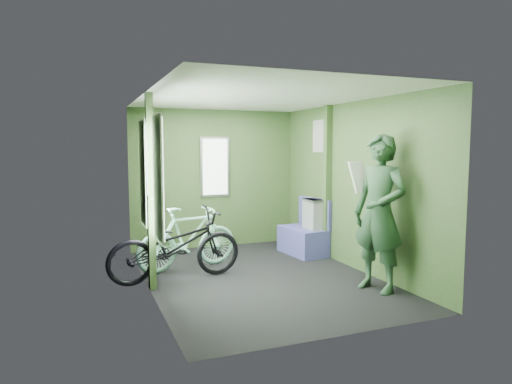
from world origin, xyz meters
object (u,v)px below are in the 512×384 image
bicycle_mint (189,270)px  passenger (379,213)px  bench_seat (304,238)px  bicycle_black (177,280)px  waste_box (315,227)px

bicycle_mint → passenger: passenger is taller
bicycle_mint → bench_seat: 1.94m
bicycle_black → bicycle_mint: 0.52m
passenger → waste_box: (0.16, 1.82, -0.48)m
bicycle_mint → bench_seat: (1.91, 0.25, 0.26)m
passenger → bench_seat: 2.06m
bicycle_mint → passenger: bearing=-145.3°
bicycle_mint → waste_box: 2.08m
bicycle_black → waste_box: bearing=-82.1°
bicycle_mint → bench_seat: bench_seat is taller
bicycle_mint → bicycle_black: bearing=136.8°
bicycle_mint → waste_box: waste_box is taller
passenger → bicycle_black: bearing=-139.0°
passenger → waste_box: passenger is taller
bench_seat → waste_box: bearing=-54.1°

